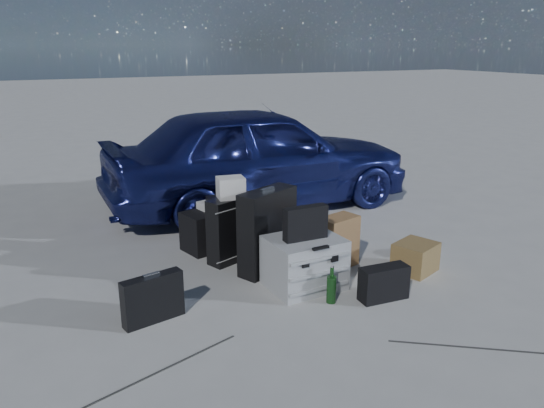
% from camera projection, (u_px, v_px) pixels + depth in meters
% --- Properties ---
extents(ground, '(60.00, 60.00, 0.00)m').
position_uv_depth(ground, '(302.00, 302.00, 4.06)').
color(ground, '#B2B1AD').
rests_on(ground, ground).
extents(car, '(3.66, 1.50, 1.24)m').
position_uv_depth(car, '(259.00, 156.00, 6.30)').
color(car, navy).
rests_on(car, ground).
extents(pelican_case, '(0.59, 0.49, 0.42)m').
position_uv_depth(pelican_case, '(304.00, 263.00, 4.27)').
color(pelican_case, '#A8ACAD').
rests_on(pelican_case, ground).
extents(laptop_bag, '(0.36, 0.10, 0.27)m').
position_uv_depth(laptop_bag, '(305.00, 223.00, 4.16)').
color(laptop_bag, black).
rests_on(laptop_bag, pelican_case).
extents(briefcase, '(0.46, 0.19, 0.35)m').
position_uv_depth(briefcase, '(153.00, 299.00, 3.74)').
color(briefcase, black).
rests_on(briefcase, ground).
extents(suitcase_left, '(0.59, 0.41, 0.72)m').
position_uv_depth(suitcase_left, '(267.00, 231.00, 4.54)').
color(suitcase_left, black).
rests_on(suitcase_left, ground).
extents(suitcase_right, '(0.53, 0.34, 0.60)m').
position_uv_depth(suitcase_right, '(233.00, 229.00, 4.79)').
color(suitcase_right, black).
rests_on(suitcase_right, ground).
extents(white_carton, '(0.26, 0.22, 0.19)m').
position_uv_depth(white_carton, '(231.00, 188.00, 4.66)').
color(white_carton, silver).
rests_on(white_carton, suitcase_right).
extents(duffel_bag, '(0.81, 0.49, 0.38)m').
position_uv_depth(duffel_bag, '(221.00, 227.00, 5.17)').
color(duffel_bag, black).
rests_on(duffel_bag, ground).
extents(flat_box_white, '(0.46, 0.38, 0.07)m').
position_uv_depth(flat_box_white, '(222.00, 205.00, 5.11)').
color(flat_box_white, silver).
rests_on(flat_box_white, duffel_bag).
extents(flat_box_black, '(0.26, 0.19, 0.05)m').
position_uv_depth(flat_box_black, '(221.00, 199.00, 5.08)').
color(flat_box_black, black).
rests_on(flat_box_black, flat_box_white).
extents(kraft_bag, '(0.38, 0.28, 0.46)m').
position_uv_depth(kraft_bag, '(338.00, 242.00, 4.67)').
color(kraft_bag, '#8E613E').
rests_on(kraft_bag, ground).
extents(cardboard_box, '(0.43, 0.40, 0.26)m').
position_uv_depth(cardboard_box, '(415.00, 257.00, 4.59)').
color(cardboard_box, olive).
rests_on(cardboard_box, ground).
extents(plastic_bag, '(0.28, 0.24, 0.14)m').
position_uv_depth(plastic_bag, '(427.00, 248.00, 4.95)').
color(plastic_bag, silver).
rests_on(plastic_bag, ground).
extents(messenger_bag, '(0.39, 0.17, 0.27)m').
position_uv_depth(messenger_bag, '(384.00, 283.00, 4.08)').
color(messenger_bag, black).
rests_on(messenger_bag, ground).
extents(green_bottle, '(0.09, 0.09, 0.29)m').
position_uv_depth(green_bottle, '(331.00, 285.00, 4.02)').
color(green_bottle, '#103411').
rests_on(green_bottle, ground).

